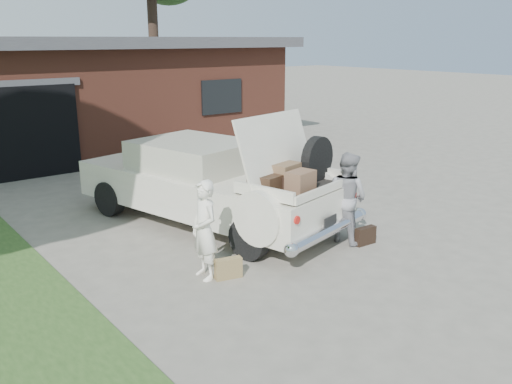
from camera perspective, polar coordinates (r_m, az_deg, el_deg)
ground at (r=7.84m, az=2.74°, el=-8.71°), size 90.00×90.00×0.00m
house at (r=17.85m, az=-19.74°, el=9.85°), size 12.80×7.80×3.30m
sedan at (r=9.80m, az=-4.95°, el=1.07°), size 3.13×5.50×2.10m
woman_left at (r=7.52m, az=-5.46°, el=-4.02°), size 0.38×0.54×1.42m
woman_right at (r=8.98m, az=9.55°, el=-0.56°), size 0.64×0.78×1.51m
suitcase_left at (r=7.68m, az=-2.93°, el=-8.03°), size 0.40×0.21×0.30m
suitcase_right at (r=9.06m, az=11.44°, el=-4.54°), size 0.39×0.14×0.30m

